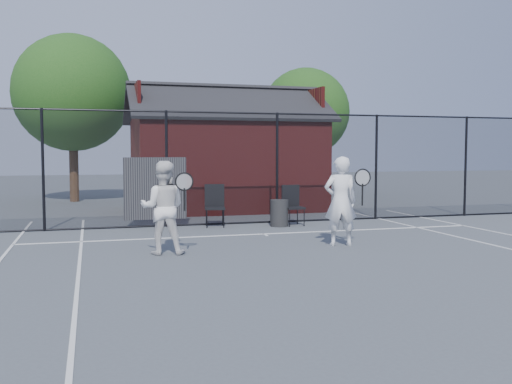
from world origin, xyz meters
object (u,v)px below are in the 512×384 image
object	(u,v)px
player_back	(163,208)
chair_left	(215,206)
clubhouse	(226,162)
chair_right	(294,206)
waste_bin	(279,213)
player_front	(341,201)

from	to	relation	value
player_back	chair_left	distance (m)	3.97
clubhouse	chair_right	size ratio (longest dim) A/B	6.26
chair_left	chair_right	distance (m)	2.07
chair_right	waste_bin	distance (m)	0.45
clubhouse	chair_right	world-z (taller)	clubhouse
waste_bin	chair_right	bearing A→B (deg)	5.11
player_back	chair_right	size ratio (longest dim) A/B	1.71
chair_left	chair_right	bearing A→B (deg)	0.79
player_back	chair_right	world-z (taller)	player_back
chair_left	waste_bin	distance (m)	1.69
clubhouse	player_front	size ratio (longest dim) A/B	3.52
clubhouse	player_front	world-z (taller)	clubhouse
player_front	waste_bin	world-z (taller)	player_front
clubhouse	player_front	xyz separation A→B (m)	(0.54, -8.03, -0.68)
chair_right	waste_bin	world-z (taller)	chair_right
chair_left	chair_right	xyz separation A→B (m)	(2.05, -0.32, -0.02)
player_front	player_back	world-z (taller)	player_front
player_front	waste_bin	distance (m)	3.34
waste_bin	player_front	bearing A→B (deg)	-86.07
player_back	waste_bin	size ratio (longest dim) A/B	2.55
player_front	chair_left	bearing A→B (deg)	117.15
chair_left	chair_right	size ratio (longest dim) A/B	1.03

